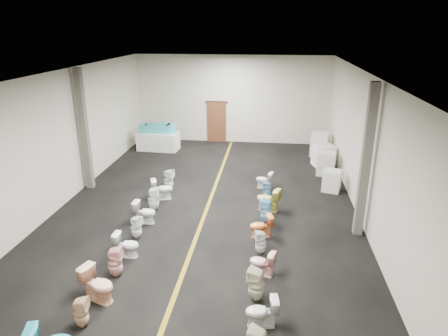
{
  "coord_description": "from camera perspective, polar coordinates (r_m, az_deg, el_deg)",
  "views": [
    {
      "loc": [
        2.05,
        -12.52,
        5.9
      ],
      "look_at": [
        0.42,
        1.0,
        1.0
      ],
      "focal_mm": 32.0,
      "sensor_mm": 36.0,
      "label": 1
    }
  ],
  "objects": [
    {
      "name": "toilet_left_6",
      "position": [
        12.84,
        -11.27,
        -6.21
      ],
      "size": [
        0.73,
        0.44,
        0.72
      ],
      "primitive_type": "imported",
      "rotation": [
        0.0,
        0.0,
        1.51
      ],
      "color": "white",
      "rests_on": "floor"
    },
    {
      "name": "display_table",
      "position": [
        20.18,
        -9.35,
        3.82
      ],
      "size": [
        2.04,
        1.12,
        0.88
      ],
      "primitive_type": "cube",
      "rotation": [
        0.0,
        0.0,
        -0.07
      ],
      "color": "white",
      "rests_on": "floor"
    },
    {
      "name": "back_door",
      "position": [
        21.22,
        -1.05,
        6.57
      ],
      "size": [
        1.0,
        0.1,
        2.1
      ],
      "primitive_type": "cube",
      "color": "#562D19",
      "rests_on": "floor"
    },
    {
      "name": "toilet_right_1",
      "position": [
        8.74,
        5.4,
        -19.81
      ],
      "size": [
        0.72,
        0.47,
        0.69
      ],
      "primitive_type": "imported",
      "rotation": [
        0.0,
        0.0,
        -1.43
      ],
      "color": "silver",
      "rests_on": "floor"
    },
    {
      "name": "toilet_right_8",
      "position": [
        14.29,
        6.18,
        -3.23
      ],
      "size": [
        0.34,
        0.33,
        0.68
      ],
      "primitive_type": "imported",
      "rotation": [
        0.0,
        0.0,
        -1.66
      ],
      "color": "#69A3CF",
      "rests_on": "floor"
    },
    {
      "name": "wall_left",
      "position": [
        14.83,
        -21.85,
        4.09
      ],
      "size": [
        0.0,
        16.0,
        16.0
      ],
      "primitive_type": "plane",
      "rotation": [
        1.57,
        0.0,
        1.57
      ],
      "color": "beige",
      "rests_on": "ground"
    },
    {
      "name": "appliance_crate_d",
      "position": [
        19.47,
        13.54,
        3.29
      ],
      "size": [
        0.97,
        0.97,
        1.12
      ],
      "primitive_type": "cube",
      "rotation": [
        0.0,
        0.0,
        -0.29
      ],
      "color": "white",
      "rests_on": "floor"
    },
    {
      "name": "toilet_right_2",
      "position": [
        9.35,
        4.66,
        -16.28
      ],
      "size": [
        0.47,
        0.46,
        0.81
      ],
      "primitive_type": "imported",
      "rotation": [
        0.0,
        0.0,
        -1.88
      ],
      "color": "beige",
      "rests_on": "floor"
    },
    {
      "name": "aisle_stripe",
      "position": [
        13.99,
        -2.22,
        -5.16
      ],
      "size": [
        0.12,
        15.6,
        0.01
      ],
      "primitive_type": "cube",
      "color": "#836713",
      "rests_on": "floor"
    },
    {
      "name": "wall_back",
      "position": [
        20.94,
        1.15,
        9.74
      ],
      "size": [
        10.0,
        0.0,
        10.0
      ],
      "primitive_type": "plane",
      "rotation": [
        1.57,
        0.0,
        0.0
      ],
      "color": "beige",
      "rests_on": "ground"
    },
    {
      "name": "toilet_left_1",
      "position": [
        9.18,
        -19.77,
        -18.84
      ],
      "size": [
        0.34,
        0.33,
        0.69
      ],
      "primitive_type": "imported",
      "rotation": [
        0.0,
        0.0,
        1.64
      ],
      "color": "#DAAD87",
      "rests_on": "floor"
    },
    {
      "name": "floor",
      "position": [
        13.99,
        -2.22,
        -5.17
      ],
      "size": [
        16.0,
        16.0,
        0.0
      ],
      "primitive_type": "plane",
      "color": "black",
      "rests_on": "ground"
    },
    {
      "name": "appliance_crate_b",
      "position": [
        17.07,
        14.4,
        0.65
      ],
      "size": [
        0.85,
        0.85,
        0.98
      ],
      "primitive_type": "cube",
      "rotation": [
        0.0,
        0.0,
        -0.22
      ],
      "color": "silver",
      "rests_on": "floor"
    },
    {
      "name": "toilet_left_3",
      "position": [
        10.44,
        -15.3,
        -12.82
      ],
      "size": [
        0.4,
        0.39,
        0.8
      ],
      "primitive_type": "imported",
      "rotation": [
        0.0,
        0.0,
        1.66
      ],
      "color": "#E7A9A2",
      "rests_on": "floor"
    },
    {
      "name": "toilet_right_9",
      "position": [
        15.27,
        5.78,
        -1.71
      ],
      "size": [
        0.73,
        0.53,
        0.67
      ],
      "primitive_type": "imported",
      "rotation": [
        0.0,
        0.0,
        -1.84
      ],
      "color": "white",
      "rests_on": "floor"
    },
    {
      "name": "toilet_left_5",
      "position": [
        12.01,
        -12.43,
        -8.26
      ],
      "size": [
        0.42,
        0.42,
        0.7
      ],
      "primitive_type": "imported",
      "rotation": [
        0.0,
        0.0,
        1.16
      ],
      "color": "white",
      "rests_on": "floor"
    },
    {
      "name": "toilet_left_4",
      "position": [
        11.19,
        -13.74,
        -10.61
      ],
      "size": [
        0.68,
        0.39,
        0.69
      ],
      "primitive_type": "imported",
      "rotation": [
        0.0,
        0.0,
        1.56
      ],
      "color": "white",
      "rests_on": "floor"
    },
    {
      "name": "column_left",
      "position": [
        15.57,
        -19.35,
        5.1
      ],
      "size": [
        0.25,
        0.25,
        4.5
      ],
      "primitive_type": "cube",
      "color": "#59544C",
      "rests_on": "floor"
    },
    {
      "name": "toilet_right_4",
      "position": [
        11.04,
        5.29,
        -10.52
      ],
      "size": [
        0.39,
        0.38,
        0.69
      ],
      "primitive_type": "imported",
      "rotation": [
        0.0,
        0.0,
        -1.3
      ],
      "color": "silver",
      "rests_on": "floor"
    },
    {
      "name": "toilet_right_6",
      "position": [
        12.63,
        6.07,
        -6.15
      ],
      "size": [
        0.47,
        0.46,
        0.81
      ],
      "primitive_type": "imported",
      "rotation": [
        0.0,
        0.0,
        -1.89
      ],
      "color": "#78C1EE",
      "rests_on": "floor"
    },
    {
      "name": "wall_front",
      "position": [
        6.16,
        -14.73,
        -17.31
      ],
      "size": [
        10.0,
        0.0,
        10.0
      ],
      "primitive_type": "plane",
      "rotation": [
        -1.57,
        0.0,
        0.0
      ],
      "color": "beige",
      "rests_on": "ground"
    },
    {
      "name": "bathtub",
      "position": [
        20.02,
        -9.45,
        5.55
      ],
      "size": [
        1.86,
        0.72,
        0.55
      ],
      "rotation": [
        0.0,
        0.0,
        0.05
      ],
      "color": "#3EACB4",
      "rests_on": "display_table"
    },
    {
      "name": "toilet_left_8",
      "position": [
        14.41,
        -8.83,
        -2.98
      ],
      "size": [
        0.85,
        0.64,
        0.77
      ],
      "primitive_type": "imported",
      "rotation": [
        0.0,
        0.0,
        1.89
      ],
      "color": "white",
      "rests_on": "floor"
    },
    {
      "name": "appliance_crate_c",
      "position": [
        18.08,
        14.0,
        1.69
      ],
      "size": [
        1.01,
        1.01,
        0.94
      ],
      "primitive_type": "cube",
      "rotation": [
        0.0,
        0.0,
        0.26
      ],
      "color": "silver",
      "rests_on": "floor"
    },
    {
      "name": "column_right",
      "position": [
        11.92,
        19.59,
        0.76
      ],
      "size": [
        0.25,
        0.25,
        4.5
      ],
      "primitive_type": "cube",
      "color": "#59544C",
      "rests_on": "floor"
    },
    {
      "name": "door_frame",
      "position": [
        21.01,
        -1.07,
        9.42
      ],
      "size": [
        1.15,
        0.08,
        0.1
      ],
      "primitive_type": "cube",
      "color": "#331C11",
      "rests_on": "back_door"
    },
    {
      "name": "toilet_right_3",
      "position": [
        10.23,
        5.46,
        -13.33
      ],
      "size": [
        0.73,
        0.54,
        0.66
      ],
      "primitive_type": "imported",
      "rotation": [
        0.0,
        0.0,
        -1.86
      ],
      "color": "#F6B3AE",
      "rests_on": "floor"
    },
    {
      "name": "ceiling",
      "position": [
        12.77,
        -2.5,
        13.46
      ],
      "size": [
        16.0,
        16.0,
        0.0
      ],
      "primitive_type": "plane",
      "rotation": [
        3.14,
        0.0,
        0.0
      ],
      "color": "black",
      "rests_on": "ground"
    },
    {
      "name": "toilet_right_5",
      "position": [
        11.86,
        5.32,
        -8.27
      ],
      "size": [
        0.74,
        0.54,
        0.68
      ],
      "primitive_type": "imported",
      "rotation": [
        0.0,
        0.0,
        -1.31
      ],
      "color": "orange",
      "rests_on": "floor"
    },
    {
      "name": "appliance_crate_a",
      "position": [
        15.47,
        15.13,
        -1.76
      ],
      "size": [
        0.78,
        0.78,
        0.8
      ],
      "primitive_type": "cube",
      "rotation": [
        0.0,
        0.0,
        -0.29
      ],
      "color": "silver",
      "rests_on": "floor"
    },
    {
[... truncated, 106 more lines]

